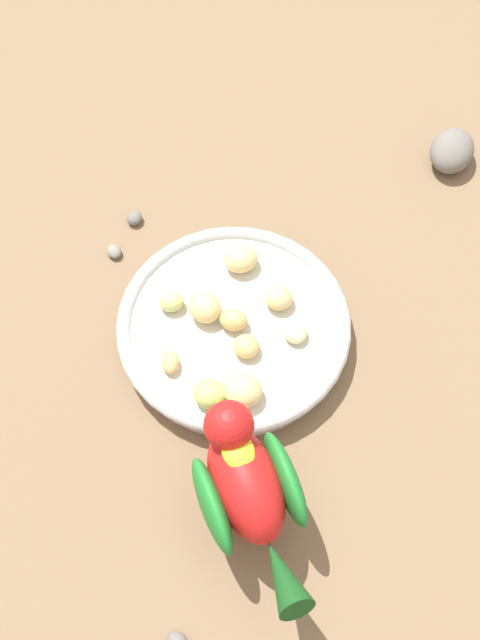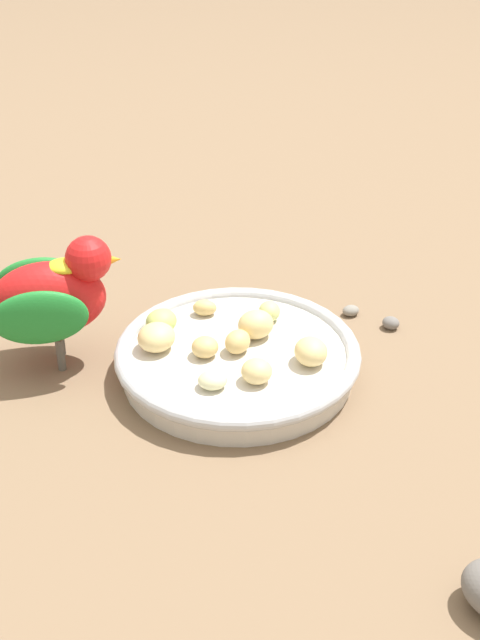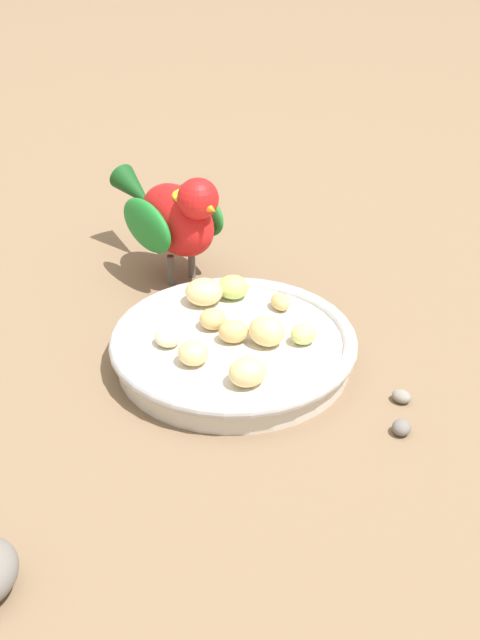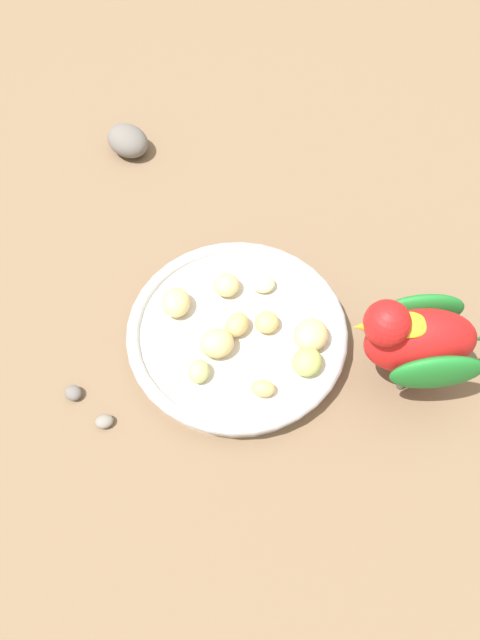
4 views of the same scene
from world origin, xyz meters
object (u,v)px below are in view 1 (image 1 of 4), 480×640
object	(u,v)px
apple_piece_1	(234,320)
parrot	(247,486)
apple_piece_6	(279,297)
apple_piece_9	(171,302)
apple_piece_2	(241,259)
rock_large	(452,151)
pebble_0	(134,218)
feeding_bowl	(234,329)
pebble_2	(114,251)
apple_piece_4	(205,307)
apple_piece_8	(210,394)
apple_piece_5	(170,362)
apple_piece_3	(295,332)
apple_piece_7	(243,390)
apple_piece_0	(246,346)

from	to	relation	value
apple_piece_1	parrot	bearing A→B (deg)	147.55
apple_piece_6	apple_piece_9	distance (m)	0.11
apple_piece_2	rock_large	world-z (taller)	apple_piece_2
apple_piece_2	pebble_0	world-z (taller)	apple_piece_2
feeding_bowl	pebble_2	world-z (taller)	feeding_bowl
apple_piece_6	apple_piece_9	xyz separation A→B (m)	(0.06, 0.09, -0.00)
apple_piece_1	apple_piece_4	world-z (taller)	apple_piece_4
apple_piece_8	apple_piece_4	bearing A→B (deg)	-32.37
apple_piece_5	feeding_bowl	bearing A→B (deg)	-90.09
apple_piece_9	pebble_2	size ratio (longest dim) A/B	1.37
parrot	apple_piece_1	bearing A→B (deg)	-16.73
apple_piece_5	apple_piece_8	bearing A→B (deg)	-168.38
apple_piece_3	pebble_0	world-z (taller)	apple_piece_3
parrot	rock_large	xyz separation A→B (m)	(0.19, -0.43, -0.06)
apple_piece_4	pebble_2	xyz separation A→B (m)	(0.13, 0.03, -0.03)
feeding_bowl	apple_piece_7	world-z (taller)	apple_piece_7
apple_piece_5	parrot	world-z (taller)	parrot
feeding_bowl	apple_piece_5	distance (m)	0.08
apple_piece_0	apple_piece_5	world-z (taller)	apple_piece_0
apple_piece_6	apple_piece_4	bearing A→B (deg)	63.35
apple_piece_6	pebble_2	size ratio (longest dim) A/B	1.55
apple_piece_6	parrot	bearing A→B (deg)	134.72
pebble_0	pebble_2	distance (m)	0.05
apple_piece_3	apple_piece_6	distance (m)	0.04
apple_piece_2	pebble_0	distance (m)	0.14
apple_piece_0	apple_piece_9	bearing A→B (deg)	19.77
rock_large	apple_piece_7	bearing A→B (deg)	105.66
feeding_bowl	apple_piece_1	bearing A→B (deg)	69.39
apple_piece_3	pebble_2	xyz separation A→B (m)	(0.20, 0.09, -0.03)
apple_piece_2	apple_piece_6	size ratio (longest dim) A/B	1.23
apple_piece_0	pebble_0	bearing A→B (deg)	-1.18
apple_piece_3	apple_piece_5	xyz separation A→B (m)	(0.05, 0.12, 0.00)
apple_piece_9	apple_piece_3	bearing A→B (deg)	-141.40
apple_piece_3	apple_piece_7	distance (m)	0.08
parrot	pebble_0	distance (m)	0.36
parrot	apple_piece_7	bearing A→B (deg)	-18.62
apple_piece_0	apple_piece_2	world-z (taller)	apple_piece_2
feeding_bowl	apple_piece_8	bearing A→B (deg)	128.09
apple_piece_7	parrot	distance (m)	0.11
parrot	rock_large	distance (m)	0.48
pebble_0	apple_piece_4	bearing A→B (deg)	175.23
apple_piece_8	pebble_2	bearing A→B (deg)	-5.87
apple_piece_8	apple_piece_7	bearing A→B (deg)	-120.38
apple_piece_2	parrot	distance (m)	0.26
apple_piece_4	apple_piece_8	xyz separation A→B (m)	(-0.08, 0.05, -0.00)
pebble_0	pebble_2	xyz separation A→B (m)	(-0.02, 0.04, -0.00)
pebble_2	apple_piece_9	bearing A→B (deg)	-176.48
apple_piece_9	rock_large	world-z (taller)	apple_piece_9
apple_piece_7	parrot	size ratio (longest dim) A/B	0.20
parrot	apple_piece_4	bearing A→B (deg)	-8.74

